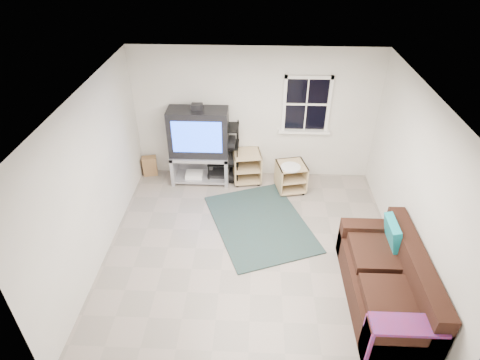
{
  "coord_description": "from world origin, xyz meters",
  "views": [
    {
      "loc": [
        0.02,
        -4.71,
        4.51
      ],
      "look_at": [
        -0.2,
        0.4,
        1.08
      ],
      "focal_mm": 30.0,
      "sensor_mm": 36.0,
      "label": 1
    }
  ],
  "objects_px": {
    "side_table_right": "(290,175)",
    "side_table_left": "(246,165)",
    "sofa": "(388,283)",
    "tv_unit": "(199,140)",
    "av_rack": "(223,156)"
  },
  "relations": [
    {
      "from": "tv_unit",
      "to": "side_table_right",
      "type": "distance_m",
      "value": 1.86
    },
    {
      "from": "tv_unit",
      "to": "side_table_right",
      "type": "bearing_deg",
      "value": -8.3
    },
    {
      "from": "tv_unit",
      "to": "av_rack",
      "type": "height_order",
      "value": "tv_unit"
    },
    {
      "from": "side_table_right",
      "to": "side_table_left",
      "type": "bearing_deg",
      "value": 159.84
    },
    {
      "from": "side_table_left",
      "to": "sofa",
      "type": "height_order",
      "value": "sofa"
    },
    {
      "from": "side_table_left",
      "to": "side_table_right",
      "type": "bearing_deg",
      "value": -20.16
    },
    {
      "from": "side_table_right",
      "to": "sofa",
      "type": "bearing_deg",
      "value": -66.55
    },
    {
      "from": "tv_unit",
      "to": "side_table_right",
      "type": "relative_size",
      "value": 2.64
    },
    {
      "from": "av_rack",
      "to": "side_table_right",
      "type": "relative_size",
      "value": 1.95
    },
    {
      "from": "side_table_left",
      "to": "side_table_right",
      "type": "relative_size",
      "value": 1.01
    },
    {
      "from": "sofa",
      "to": "side_table_left",
      "type": "bearing_deg",
      "value": 124.01
    },
    {
      "from": "tv_unit",
      "to": "sofa",
      "type": "relative_size",
      "value": 0.79
    },
    {
      "from": "tv_unit",
      "to": "sofa",
      "type": "xyz_separation_m",
      "value": [
        2.91,
        -2.91,
        -0.57
      ]
    },
    {
      "from": "tv_unit",
      "to": "side_table_left",
      "type": "height_order",
      "value": "tv_unit"
    },
    {
      "from": "side_table_right",
      "to": "av_rack",
      "type": "bearing_deg",
      "value": 166.37
    }
  ]
}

